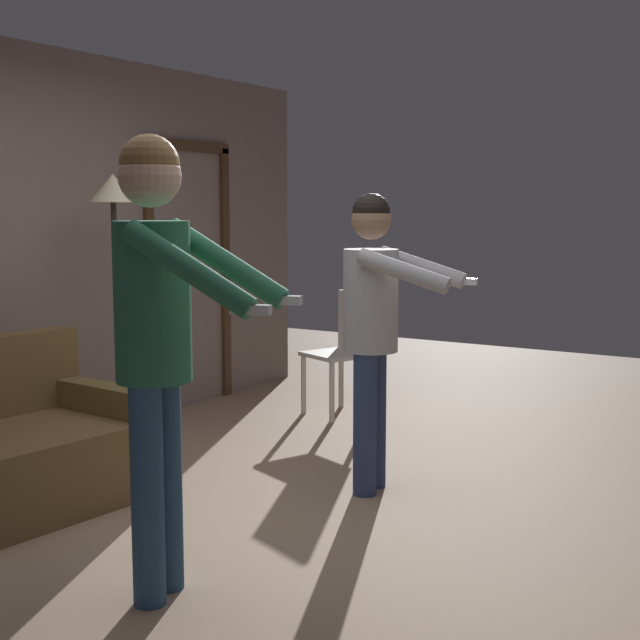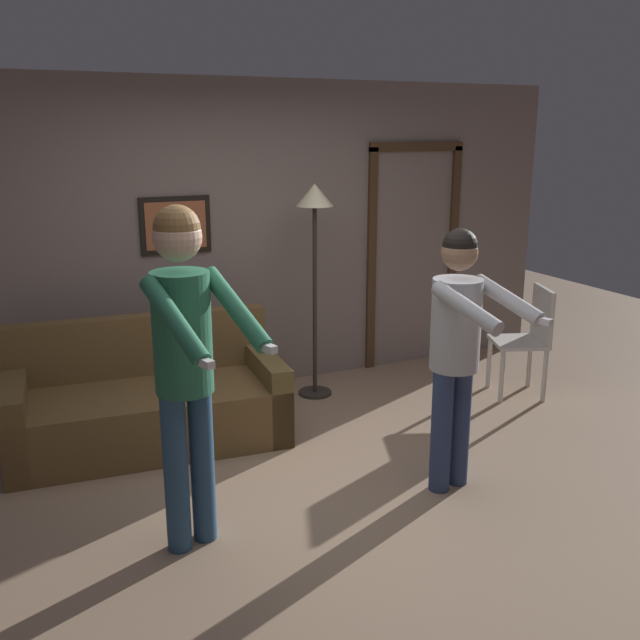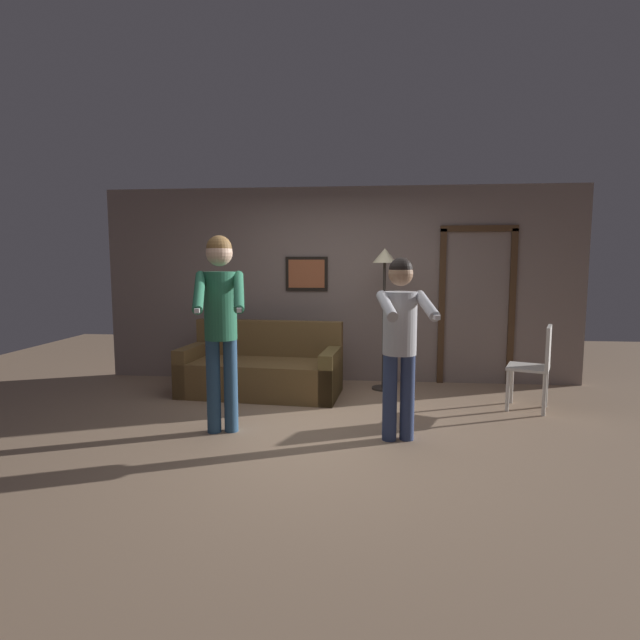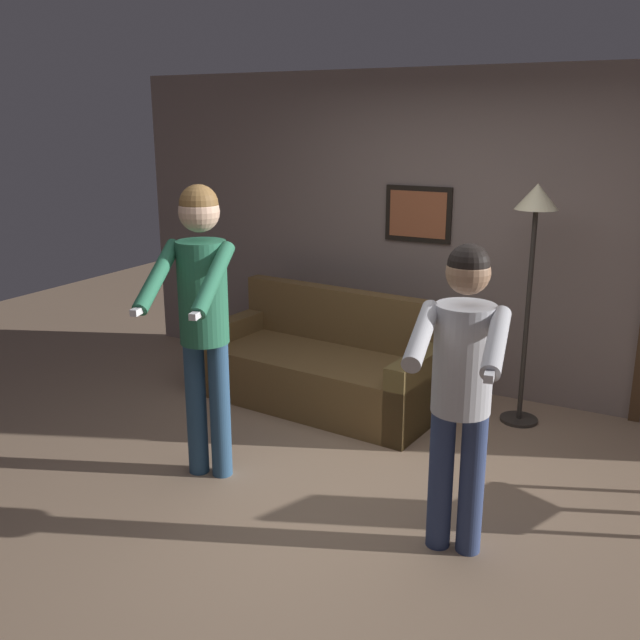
# 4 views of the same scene
# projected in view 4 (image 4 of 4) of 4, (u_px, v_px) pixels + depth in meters

# --- Properties ---
(ground_plane) EXTENTS (12.00, 12.00, 0.00)m
(ground_plane) POSITION_uv_depth(u_px,v_px,m) (357.00, 497.00, 4.31)
(ground_plane) COLOR #A28367
(back_wall_assembly) EXTENTS (6.40, 0.10, 2.60)m
(back_wall_assembly) POSITION_uv_depth(u_px,v_px,m) (473.00, 236.00, 5.70)
(back_wall_assembly) COLOR gray
(back_wall_assembly) RESTS_ON ground_plane
(couch) EXTENTS (1.97, 1.02, 0.87)m
(couch) POSITION_uv_depth(u_px,v_px,m) (323.00, 369.00, 5.70)
(couch) COLOR brown
(couch) RESTS_ON ground_plane
(torchiere_lamp) EXTENTS (0.30, 0.30, 1.78)m
(torchiere_lamp) POSITION_uv_depth(u_px,v_px,m) (534.00, 231.00, 5.01)
(torchiere_lamp) COLOR #332D28
(torchiere_lamp) RESTS_ON ground_plane
(person_standing_left) EXTENTS (0.55, 0.73, 1.85)m
(person_standing_left) POSITION_uv_depth(u_px,v_px,m) (202.00, 303.00, 4.29)
(person_standing_left) COLOR #2C4F72
(person_standing_left) RESTS_ON ground_plane
(person_standing_right) EXTENTS (0.51, 0.66, 1.64)m
(person_standing_right) POSITION_uv_depth(u_px,v_px,m) (462.00, 375.00, 3.53)
(person_standing_right) COLOR navy
(person_standing_right) RESTS_ON ground_plane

